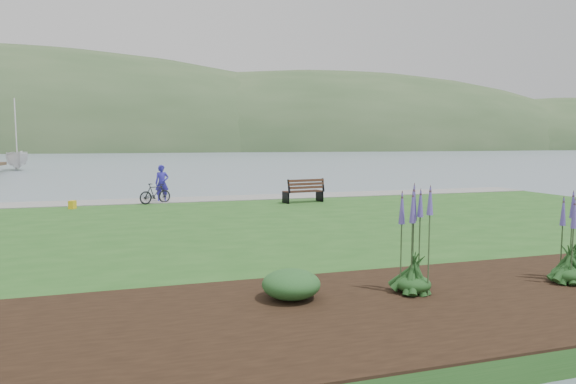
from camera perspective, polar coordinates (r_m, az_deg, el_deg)
name	(u,v)px	position (r m, az deg, el deg)	size (l,w,h in m)	color
ground	(244,232)	(17.65, -4.86, -4.42)	(600.00, 600.00, 0.00)	slate
lawn	(259,236)	(15.70, -3.27, -4.92)	(34.00, 20.00, 0.40)	#23521D
shoreline_path	(212,199)	(24.31, -8.41, -0.74)	(34.00, 2.20, 0.03)	gray
garden_bed	(531,291)	(10.20, 25.36, -9.92)	(24.00, 4.40, 0.04)	black
far_hillside	(196,151)	(188.50, -10.20, 4.51)	(580.00, 80.00, 38.00)	#35502D
park_bench	(304,190)	(22.60, 1.80, 0.19)	(1.84, 0.97, 1.09)	#311B13
person	(162,180)	(23.68, -13.84, 1.30)	(0.70, 0.48, 1.93)	#2A229E
bicycle_b	(155,193)	(22.94, -14.55, -0.15)	(1.48, 0.43, 0.89)	black
sailboat	(18,170)	(63.99, -27.82, 2.16)	(9.49, 9.66, 25.02)	silver
pannier	(72,205)	(22.23, -22.84, -1.31)	(0.20, 0.31, 0.33)	gold
echium_0	(570,248)	(10.90, 28.88, -5.45)	(0.62, 0.62, 1.79)	#153C16
echium_4	(414,238)	(9.13, 13.85, -4.94)	(0.62, 0.62, 2.25)	#153C16
shrub_0	(291,284)	(8.69, 0.36, -10.21)	(0.98, 0.98, 0.49)	#1E4C21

